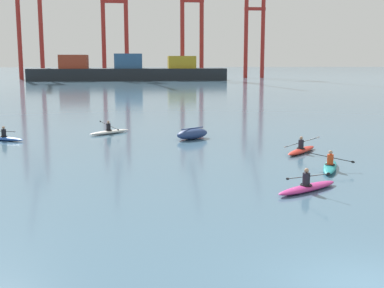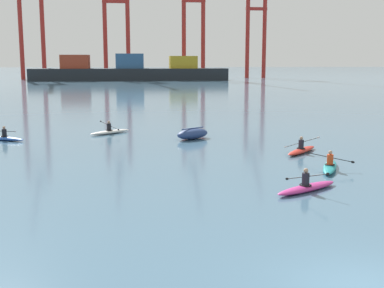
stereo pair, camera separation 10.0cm
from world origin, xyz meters
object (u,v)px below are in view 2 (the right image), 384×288
at_px(gantry_crane_east_mid, 194,15).
at_px(kayak_teal, 330,166).
at_px(kayak_white, 110,131).
at_px(container_barge, 130,71).
at_px(capsized_dinghy, 193,134).
at_px(kayak_blue, 4,138).
at_px(kayak_red, 302,150).
at_px(gantry_crane_west, 30,8).
at_px(kayak_magenta, 307,187).
at_px(gantry_crane_west_mid, 116,17).
at_px(gantry_crane_east, 257,22).

relative_size(gantry_crane_east_mid, kayak_teal, 10.49).
bearing_deg(kayak_white, container_barge, 89.92).
bearing_deg(kayak_teal, capsized_dinghy, 118.47).
xyz_separation_m(container_barge, kayak_blue, (-6.98, -100.87, -2.23)).
bearing_deg(kayak_white, kayak_red, -38.03).
relative_size(capsized_dinghy, kayak_teal, 0.82).
distance_m(gantry_crane_west, capsized_dinghy, 119.57).
height_order(container_barge, kayak_magenta, container_barge).
xyz_separation_m(gantry_crane_west_mid, kayak_red, (14.76, -119.03, -17.27)).
xyz_separation_m(gantry_crane_east, kayak_teal, (-26.70, -127.49, -16.44)).
bearing_deg(container_barge, kayak_magenta, -85.77).
relative_size(kayak_magenta, kayak_blue, 0.99).
distance_m(gantry_crane_west_mid, kayak_teal, 125.58).
xyz_separation_m(container_barge, kayak_white, (-0.14, -98.63, -2.23)).
bearing_deg(kayak_teal, kayak_magenta, -123.03).
xyz_separation_m(container_barge, gantry_crane_west, (-27.09, 11.70, 17.23)).
distance_m(kayak_teal, kayak_red, 4.49).
distance_m(gantry_crane_west, kayak_red, 126.60).
relative_size(gantry_crane_west, kayak_magenta, 12.97).
height_order(gantry_crane_west, kayak_teal, gantry_crane_west).
bearing_deg(container_barge, kayak_white, -90.08).
height_order(gantry_crane_west_mid, kayak_white, gantry_crane_west_mid).
bearing_deg(kayak_blue, kayak_white, 18.14).
distance_m(kayak_blue, kayak_red, 19.24).
distance_m(container_barge, gantry_crane_east, 43.21).
xyz_separation_m(gantry_crane_east_mid, kayak_blue, (-25.24, -111.04, -17.66)).
bearing_deg(gantry_crane_west, kayak_teal, -72.87).
height_order(kayak_blue, kayak_teal, same).
bearing_deg(gantry_crane_east_mid, container_barge, -150.90).
xyz_separation_m(gantry_crane_west, kayak_blue, (20.11, -112.57, -19.46)).
relative_size(kayak_teal, kayak_red, 1.14).
relative_size(kayak_white, kayak_red, 1.02).
xyz_separation_m(kayak_white, kayak_red, (11.25, -8.80, -0.00)).
distance_m(kayak_magenta, kayak_blue, 21.47).
xyz_separation_m(kayak_blue, kayak_teal, (18.00, -11.04, 0.00)).
xyz_separation_m(container_barge, gantry_crane_east_mid, (18.26, 10.17, 15.42)).
relative_size(gantry_crane_west_mid, kayak_magenta, 10.63).
bearing_deg(kayak_white, gantry_crane_west_mid, 91.83).
xyz_separation_m(gantry_crane_west, kayak_red, (38.19, -119.12, -19.46)).
bearing_deg(capsized_dinghy, kayak_white, 151.22).
bearing_deg(gantry_crane_west, gantry_crane_east_mid, -1.93).
bearing_deg(capsized_dinghy, kayak_magenta, -77.59).
xyz_separation_m(gantry_crane_west_mid, gantry_crane_east_mid, (21.92, -1.44, 0.39)).
bearing_deg(kayak_magenta, gantry_crane_east, 77.48).
height_order(container_barge, kayak_red, container_barge).
bearing_deg(kayak_white, gantry_crane_east_mid, 80.40).
height_order(gantry_crane_west, kayak_blue, gantry_crane_west).
xyz_separation_m(kayak_magenta, kayak_teal, (2.45, 3.77, 0.00)).
distance_m(gantry_crane_west_mid, gantry_crane_east, 41.58).
distance_m(capsized_dinghy, kayak_red, 8.01).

